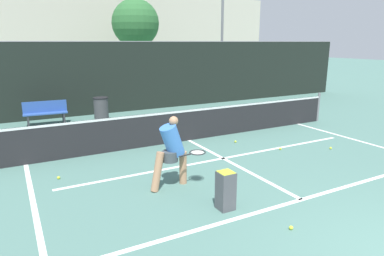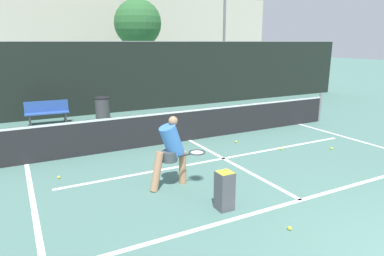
{
  "view_description": "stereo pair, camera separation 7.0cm",
  "coord_description": "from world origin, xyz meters",
  "px_view_note": "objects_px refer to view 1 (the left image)",
  "views": [
    {
      "loc": [
        -4.67,
        -1.7,
        2.92
      ],
      "look_at": [
        -0.97,
        5.16,
        0.95
      ],
      "focal_mm": 32.0,
      "sensor_mm": 36.0,
      "label": 1
    },
    {
      "loc": [
        -4.61,
        -1.73,
        2.92
      ],
      "look_at": [
        -0.97,
        5.16,
        0.95
      ],
      "focal_mm": 32.0,
      "sensor_mm": 36.0,
      "label": 2
    }
  ],
  "objects_px": {
    "player_practicing": "(172,150)",
    "trash_bin": "(101,109)",
    "parked_car": "(123,86)",
    "ball_hopper": "(226,190)",
    "courtside_bench": "(46,112)"
  },
  "relations": [
    {
      "from": "player_practicing",
      "to": "trash_bin",
      "type": "relative_size",
      "value": 1.63
    },
    {
      "from": "player_practicing",
      "to": "parked_car",
      "type": "relative_size",
      "value": 0.37
    },
    {
      "from": "trash_bin",
      "to": "parked_car",
      "type": "xyz_separation_m",
      "value": [
        2.57,
        5.5,
        0.14
      ]
    },
    {
      "from": "player_practicing",
      "to": "ball_hopper",
      "type": "distance_m",
      "value": 1.47
    },
    {
      "from": "player_practicing",
      "to": "courtside_bench",
      "type": "bearing_deg",
      "value": 95.75
    },
    {
      "from": "courtside_bench",
      "to": "parked_car",
      "type": "xyz_separation_m",
      "value": [
        4.47,
        5.14,
        0.13
      ]
    },
    {
      "from": "courtside_bench",
      "to": "trash_bin",
      "type": "distance_m",
      "value": 1.93
    },
    {
      "from": "ball_hopper",
      "to": "courtside_bench",
      "type": "height_order",
      "value": "courtside_bench"
    },
    {
      "from": "trash_bin",
      "to": "player_practicing",
      "type": "bearing_deg",
      "value": -91.75
    },
    {
      "from": "trash_bin",
      "to": "courtside_bench",
      "type": "bearing_deg",
      "value": 169.23
    },
    {
      "from": "courtside_bench",
      "to": "trash_bin",
      "type": "relative_size",
      "value": 1.64
    },
    {
      "from": "courtside_bench",
      "to": "parked_car",
      "type": "bearing_deg",
      "value": 52.97
    },
    {
      "from": "player_practicing",
      "to": "trash_bin",
      "type": "height_order",
      "value": "player_practicing"
    },
    {
      "from": "player_practicing",
      "to": "parked_car",
      "type": "xyz_separation_m",
      "value": [
        2.77,
        12.18,
        -0.2
      ]
    },
    {
      "from": "player_practicing",
      "to": "ball_hopper",
      "type": "xyz_separation_m",
      "value": [
        0.42,
        -1.34,
        -0.42
      ]
    }
  ]
}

